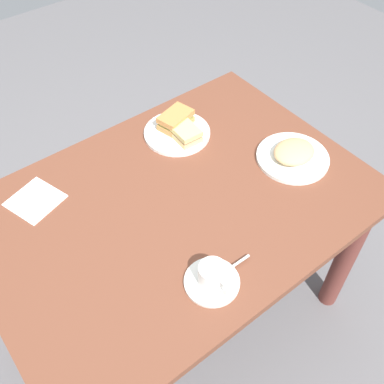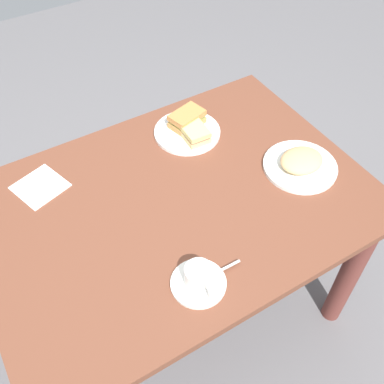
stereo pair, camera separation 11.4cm
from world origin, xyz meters
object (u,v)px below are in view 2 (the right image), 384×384
at_px(sandwich_plate, 187,132).
at_px(coffee_saucer, 198,283).
at_px(sandwich_front, 187,119).
at_px(side_plate, 300,166).
at_px(napkin, 40,186).
at_px(dining_table, 177,225).
at_px(coffee_cup, 199,276).
at_px(spoon, 221,270).
at_px(sandwich_back, 195,133).

bearing_deg(sandwich_plate, coffee_saucer, -117.82).
height_order(sandwich_front, coffee_saucer, sandwich_front).
bearing_deg(side_plate, napkin, 154.76).
relative_size(sandwich_plate, napkin, 1.65).
distance_m(dining_table, coffee_saucer, 0.35).
bearing_deg(coffee_saucer, napkin, 114.00).
xyz_separation_m(dining_table, sandwich_plate, (0.20, 0.26, 0.14)).
distance_m(sandwich_front, coffee_cup, 0.68).
bearing_deg(napkin, spoon, -60.29).
bearing_deg(coffee_cup, napkin, 113.92).
height_order(sandwich_front, napkin, sandwich_front).
relative_size(spoon, napkin, 0.65).
bearing_deg(sandwich_plate, side_plate, -55.62).
xyz_separation_m(sandwich_back, spoon, (-0.23, -0.52, -0.02)).
distance_m(sandwich_back, coffee_saucer, 0.60).
relative_size(dining_table, coffee_cup, 11.64).
height_order(coffee_cup, spoon, coffee_cup).
xyz_separation_m(sandwich_back, coffee_cup, (-0.30, -0.52, 0.01)).
distance_m(sandwich_plate, coffee_saucer, 0.64).
xyz_separation_m(dining_table, napkin, (-0.36, 0.28, 0.14)).
relative_size(sandwich_back, coffee_cup, 1.06).
xyz_separation_m(sandwich_front, sandwich_back, (-0.01, -0.08, -0.00)).
xyz_separation_m(coffee_saucer, napkin, (-0.26, 0.59, -0.00)).
distance_m(dining_table, sandwich_plate, 0.36).
xyz_separation_m(sandwich_plate, sandwich_front, (0.02, 0.03, 0.03)).
bearing_deg(sandwich_plate, sandwich_back, -85.87).
bearing_deg(coffee_cup, sandwich_back, 59.89).
bearing_deg(sandwich_front, dining_table, -126.22).
xyz_separation_m(dining_table, sandwich_front, (0.21, 0.29, 0.18)).
xyz_separation_m(side_plate, napkin, (-0.80, 0.38, -0.01)).
height_order(coffee_saucer, side_plate, side_plate).
bearing_deg(coffee_cup, spoon, 0.80).
distance_m(coffee_saucer, side_plate, 0.58).
bearing_deg(spoon, sandwich_plate, 68.41).
bearing_deg(spoon, dining_table, 84.94).
xyz_separation_m(coffee_saucer, coffee_cup, (-0.00, -0.00, 0.04)).
bearing_deg(napkin, sandwich_back, -6.98).
bearing_deg(coffee_saucer, sandwich_back, 59.81).
relative_size(coffee_saucer, napkin, 1.05).
bearing_deg(coffee_cup, coffee_saucer, 86.92).
height_order(coffee_cup, side_plate, coffee_cup).
bearing_deg(napkin, coffee_saucer, -66.00).
relative_size(sandwich_plate, coffee_saucer, 1.56).
relative_size(dining_table, sandwich_plate, 5.11).
bearing_deg(sandwich_front, napkin, -179.23).
bearing_deg(coffee_cup, sandwich_front, 62.16).
bearing_deg(coffee_saucer, spoon, -0.70).
height_order(dining_table, sandwich_front, sandwich_front).
relative_size(sandwich_front, coffee_cup, 1.32).
height_order(sandwich_back, spoon, sandwich_back).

